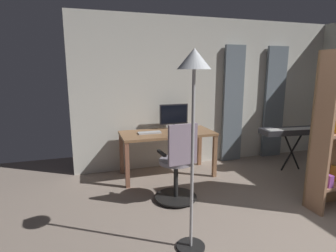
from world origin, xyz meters
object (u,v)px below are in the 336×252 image
office_chair (178,166)px  computer_monitor (174,115)px  floor_lamp (194,89)px  desk (167,138)px  computer_mouse (183,131)px  piano_keyboard (294,132)px  computer_keyboard (150,133)px

office_chair → computer_monitor: computer_monitor is taller
floor_lamp → desk: bearing=-100.5°
office_chair → floor_lamp: size_ratio=0.57×
computer_mouse → piano_keyboard: bearing=168.6°
computer_monitor → computer_mouse: (-0.07, 0.28, -0.21)m
desk → computer_keyboard: bearing=-0.2°
desk → piano_keyboard: size_ratio=1.29×
computer_monitor → desk: bearing=50.0°
computer_keyboard → piano_keyboard: computer_keyboard is taller
piano_keyboard → floor_lamp: bearing=36.7°
computer_monitor → floor_lamp: bearing=75.7°
office_chair → computer_mouse: bearing=60.9°
computer_monitor → piano_keyboard: 2.05m
office_chair → computer_mouse: office_chair is taller
office_chair → piano_keyboard: 2.32m
computer_keyboard → computer_monitor: bearing=-155.3°
desk → computer_mouse: size_ratio=14.92×
piano_keyboard → desk: bearing=-5.3°
computer_keyboard → desk: bearing=179.8°
computer_monitor → computer_keyboard: (0.48, 0.22, -0.22)m
office_chair → computer_keyboard: bearing=93.9°
desk → computer_monitor: (-0.19, -0.22, 0.32)m
computer_monitor → office_chair: bearing=73.9°
computer_monitor → piano_keyboard: (-1.92, 0.65, -0.27)m
computer_mouse → piano_keyboard: 1.90m
desk → piano_keyboard: bearing=168.5°
floor_lamp → office_chair: bearing=-101.9°
computer_monitor → computer_keyboard: size_ratio=1.36×
piano_keyboard → floor_lamp: 2.98m
floor_lamp → computer_monitor: bearing=-104.3°
desk → computer_monitor: computer_monitor is taller
office_chair → computer_keyboard: size_ratio=2.96×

